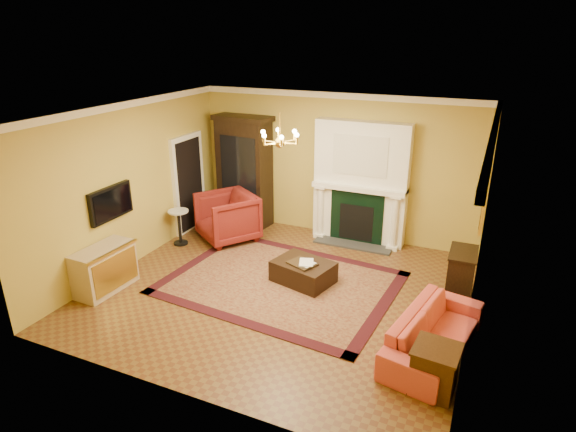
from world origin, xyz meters
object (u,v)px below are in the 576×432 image
Objects in this scene: pedestal_table at (179,225)px; commode at (104,269)px; end_table at (434,370)px; wingback_armchair at (227,215)px; china_cabinet at (244,173)px; coral_sofa at (435,327)px; leather_ottoman at (303,272)px; console_table at (461,275)px.

commode is (-0.05, -2.06, -0.04)m from pedestal_table.
pedestal_table reaches higher than end_table.
wingback_armchair is at bearing 74.98° from commode.
end_table is at bearing -0.62° from commode.
pedestal_table is 2.06m from commode.
china_cabinet is 1.19m from wingback_armchair.
coral_sofa is 2.07× the size of leather_ottoman.
commode is 5.93m from console_table.
pedestal_table is at bearing -179.47° from console_table.
commode reaches higher than pedestal_table.
console_table is at bearing 29.65° from wingback_armchair.
wingback_armchair reaches higher than end_table.
wingback_armchair is 1.90× the size of end_table.
coral_sofa is 3.50× the size of end_table.
commode is 5.46m from end_table.
console_table is (5.46, 0.14, -0.04)m from pedestal_table.
console_table is (4.80, -1.46, -0.78)m from china_cabinet.
commode is at bearing -94.73° from china_cabinet.
china_cabinet is 1.88m from pedestal_table.
coral_sofa is (5.30, -1.57, -0.03)m from pedestal_table.
wingback_armchair reaches higher than commode.
commode reaches higher than end_table.
china_cabinet is at bearing 151.91° from leather_ottoman.
pedestal_table is 0.75× the size of leather_ottoman.
china_cabinet is at bearing 162.16° from console_table.
end_table is at bearing -23.42° from pedestal_table.
leather_ottoman is at bearing -36.11° from china_cabinet.
console_table is at bearing -10.62° from china_cabinet.
pedestal_table is 0.36× the size of coral_sofa.
console_table is (5.51, 2.20, 0.00)m from commode.
china_cabinet is at bearing 67.00° from coral_sofa.
coral_sofa is at bearing 9.56° from wingback_armchair.
commode is (-0.71, -3.65, -0.78)m from china_cabinet.
pedestal_table is 1.27× the size of end_table.
leather_ottoman is (2.93, -0.46, -0.23)m from pedestal_table.
coral_sofa is 0.79m from end_table.
china_cabinet is 2.12× the size of wingback_armchair.
pedestal_table reaches higher than leather_ottoman.
coral_sofa is at bearing -10.73° from leather_ottoman.
end_table is (5.45, -0.28, -0.10)m from commode.
wingback_armchair is 0.54× the size of coral_sofa.
wingback_armchair reaches higher than leather_ottoman.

